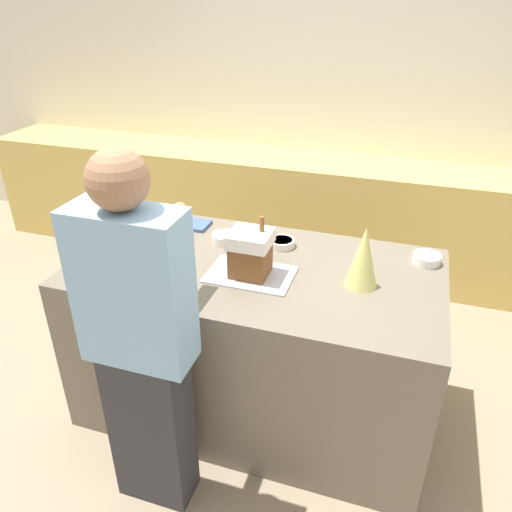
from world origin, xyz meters
TOP-DOWN VIEW (x-y plane):
  - ground_plane at (0.00, 0.00)m, footprint 12.00×12.00m
  - wall_back at (0.00, 2.08)m, footprint 8.00×0.05m
  - back_cabinet_block at (0.00, 1.76)m, footprint 6.00×0.60m
  - kitchen_island at (0.00, 0.00)m, footprint 1.84×0.98m
  - baking_tray at (-0.00, -0.09)m, footprint 0.42×0.28m
  - gingerbread_house at (-0.00, -0.09)m, footprint 0.20×0.19m
  - decorative_tree at (0.52, -0.01)m, footprint 0.15×0.15m
  - candy_bowl_behind_tray at (0.81, 0.31)m, footprint 0.14×0.14m
  - candy_bowl_near_tray_left at (-0.52, 0.11)m, footprint 0.12×0.12m
  - candy_bowl_center_rear at (-0.74, 0.11)m, footprint 0.09×0.09m
  - candy_bowl_far_left at (0.06, 0.25)m, footprint 0.14×0.14m
  - candy_bowl_near_tray_right at (-0.25, 0.20)m, footprint 0.13×0.13m
  - cookbook at (-0.53, 0.34)m, footprint 0.24×0.15m
  - person at (-0.27, -0.68)m, footprint 0.44×0.55m

SIDE VIEW (x-z plane):
  - ground_plane at x=0.00m, z-range 0.00..0.00m
  - kitchen_island at x=0.00m, z-range 0.00..0.91m
  - back_cabinet_block at x=0.00m, z-range 0.00..0.92m
  - person at x=-0.27m, z-range 0.03..1.71m
  - baking_tray at x=0.00m, z-range 0.91..0.92m
  - cookbook at x=-0.53m, z-range 0.91..0.93m
  - candy_bowl_far_left at x=0.06m, z-range 0.91..0.95m
  - candy_bowl_near_tray_left at x=-0.52m, z-range 0.92..0.96m
  - candy_bowl_center_rear at x=-0.74m, z-range 0.92..0.96m
  - candy_bowl_behind_tray at x=0.81m, z-range 0.92..0.96m
  - candy_bowl_near_tray_right at x=-0.25m, z-range 0.92..0.96m
  - gingerbread_house at x=0.00m, z-range 0.89..1.19m
  - decorative_tree at x=0.52m, z-range 0.91..1.21m
  - wall_back at x=0.00m, z-range 0.00..2.60m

